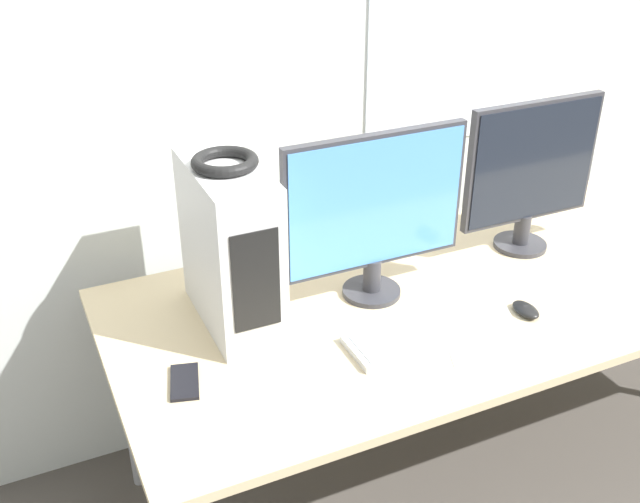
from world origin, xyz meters
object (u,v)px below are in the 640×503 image
pc_tower (231,247)px  monitor_main (375,210)px  cell_phone (185,382)px  headphones (225,162)px  mouse (526,310)px  monitor_right_near (531,171)px  keyboard (428,333)px

pc_tower → monitor_main: bearing=-6.7°
monitor_main → cell_phone: monitor_main is taller
headphones → mouse: size_ratio=1.79×
pc_tower → monitor_main: size_ratio=0.83×
mouse → monitor_right_near: bearing=54.2°
monitor_main → mouse: bearing=-38.6°
pc_tower → keyboard: (0.45, -0.31, -0.22)m
headphones → keyboard: headphones is taller
headphones → mouse: bearing=-23.3°
pc_tower → headphones: size_ratio=2.66×
headphones → monitor_main: bearing=-6.8°
cell_phone → keyboard: bearing=8.1°
pc_tower → monitor_right_near: bearing=0.3°
pc_tower → cell_phone: pc_tower is taller
monitor_main → monitor_right_near: bearing=5.2°
keyboard → monitor_right_near: bearing=29.3°
pc_tower → monitor_main: (0.42, -0.05, 0.05)m
pc_tower → monitor_main: 0.42m
keyboard → cell_phone: keyboard is taller
headphones → monitor_main: monitor_main is taller
keyboard → cell_phone: (-0.66, 0.08, -0.01)m
pc_tower → headphones: headphones is taller
headphones → monitor_main: 0.46m
monitor_right_near → pc_tower: bearing=-179.7°
monitor_main → cell_phone: size_ratio=3.67×
monitor_main → monitor_right_near: monitor_main is taller
pc_tower → keyboard: size_ratio=1.01×
pc_tower → monitor_right_near: (1.01, 0.00, 0.04)m
headphones → cell_phone: size_ratio=1.14×
monitor_main → monitor_right_near: size_ratio=1.11×
headphones → cell_phone: 0.57m
pc_tower → mouse: (0.77, -0.33, -0.22)m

